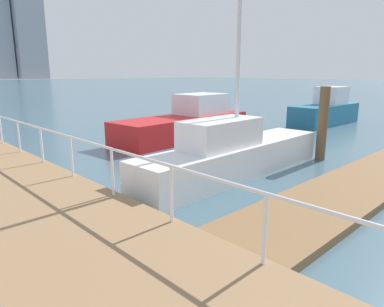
{
  "coord_description": "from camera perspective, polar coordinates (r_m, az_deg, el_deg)",
  "views": [
    {
      "loc": [
        -7.01,
        7.98,
        3.07
      ],
      "look_at": [
        -1.54,
        13.68,
        1.23
      ],
      "focal_mm": 32.71,
      "sensor_mm": 36.0,
      "label": 1
    }
  ],
  "objects": [
    {
      "name": "boardwalk_railing",
      "position": [
        4.97,
        11.94,
        -8.53
      ],
      "size": [
        0.06,
        28.08,
        1.08
      ],
      "color": "white",
      "rests_on": "boardwalk"
    },
    {
      "name": "moored_boat_0",
      "position": [
        22.67,
        20.97,
        6.52
      ],
      "size": [
        5.55,
        1.83,
        2.23
      ],
      "color": "#1E6B8C",
      "rests_on": "ground_plane"
    },
    {
      "name": "moored_boat_2",
      "position": [
        16.67,
        -0.83,
        5.04
      ],
      "size": [
        7.38,
        2.74,
        2.04
      ],
      "color": "red",
      "rests_on": "ground_plane"
    },
    {
      "name": "floating_dock",
      "position": [
        10.08,
        24.49,
        -5.3
      ],
      "size": [
        11.02,
        2.0,
        0.18
      ],
      "primitive_type": "cube",
      "color": "olive",
      "rests_on": "ground_plane"
    },
    {
      "name": "dock_piling_0",
      "position": [
        13.15,
        20.52,
        4.55
      ],
      "size": [
        0.34,
        0.34,
        2.6
      ],
      "primitive_type": "cylinder",
      "color": "brown",
      "rests_on": "ground_plane"
    },
    {
      "name": "ground_plane",
      "position": [
        14.25,
        -13.25,
        0.32
      ],
      "size": [
        300.0,
        300.0,
        0.0
      ],
      "primitive_type": "plane",
      "color": "#476675"
    },
    {
      "name": "moored_boat_4",
      "position": [
        10.54,
        6.69,
        -0.14
      ],
      "size": [
        7.36,
        1.7,
        6.1
      ],
      "color": "white",
      "rests_on": "ground_plane"
    }
  ]
}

